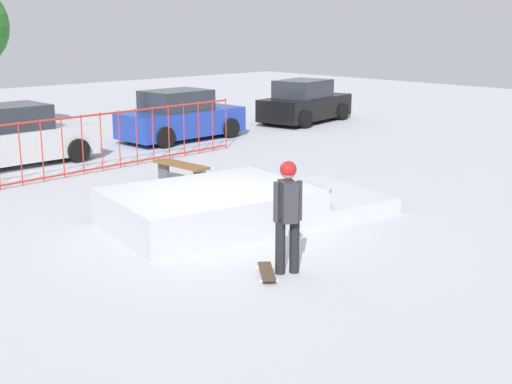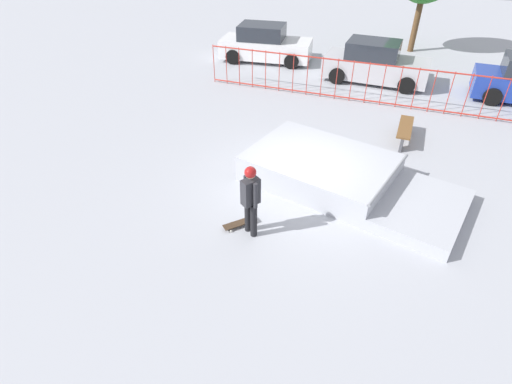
% 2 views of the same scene
% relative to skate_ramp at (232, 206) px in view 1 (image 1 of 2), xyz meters
% --- Properties ---
extents(ground_plane, '(60.00, 60.00, 0.00)m').
position_rel_skate_ramp_xyz_m(ground_plane, '(-0.78, -0.57, -0.32)').
color(ground_plane, '#A8AAB2').
extents(skate_ramp, '(5.76, 3.47, 0.74)m').
position_rel_skate_ramp_xyz_m(skate_ramp, '(0.00, 0.00, 0.00)').
color(skate_ramp, '#B0B3BB').
rests_on(skate_ramp, ground).
extents(skater, '(0.39, 0.44, 1.73)m').
position_rel_skate_ramp_xyz_m(skater, '(-1.19, -2.64, 0.69)').
color(skater, black).
rests_on(skater, ground).
extents(skateboard, '(0.65, 0.75, 0.09)m').
position_rel_skate_ramp_xyz_m(skateboard, '(-1.52, -2.53, -0.24)').
color(skateboard, '#3F2D1E').
rests_on(skateboard, ground).
extents(perimeter_fence, '(11.60, 0.92, 1.50)m').
position_rel_skate_ramp_xyz_m(perimeter_fence, '(-0.78, 5.62, 0.45)').
color(perimeter_fence, '#B22D23').
rests_on(perimeter_fence, ground).
extents(park_bench, '(0.49, 1.66, 0.48)m').
position_rel_skate_ramp_xyz_m(park_bench, '(1.23, 3.25, 0.04)').
color(park_bench, brown).
rests_on(park_bench, ground).
extents(parked_car_silver, '(4.16, 2.03, 1.60)m').
position_rel_skate_ramp_xyz_m(parked_car_silver, '(-0.70, 8.00, 0.41)').
color(parked_car_silver, '#B7B7BC').
rests_on(parked_car_silver, ground).
extents(parked_car_blue, '(4.17, 2.06, 1.60)m').
position_rel_skate_ramp_xyz_m(parked_car_blue, '(4.98, 8.27, 0.41)').
color(parked_car_blue, '#1E3899').
rests_on(parked_car_blue, ground).
extents(parked_car_black, '(4.35, 2.52, 1.60)m').
position_rel_skate_ramp_xyz_m(parked_car_black, '(10.83, 8.30, 0.41)').
color(parked_car_black, black).
rests_on(parked_car_black, ground).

